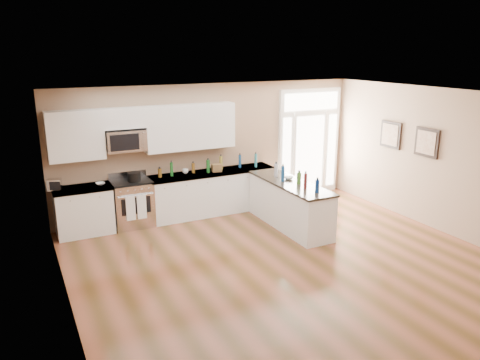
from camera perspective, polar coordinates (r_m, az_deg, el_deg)
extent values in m
plane|color=#4D3315|center=(7.55, 9.13, -12.20)|extent=(8.00, 8.00, 0.00)
plane|color=#9D7E63|center=(10.40, -3.39, 3.97)|extent=(7.00, 0.00, 7.00)
plane|color=#9D7E63|center=(5.79, -19.97, -6.62)|extent=(0.00, 8.00, 8.00)
plane|color=#9D7E63|center=(9.45, 27.11, 1.06)|extent=(0.00, 8.00, 8.00)
plane|color=white|center=(6.72, 10.16, 9.43)|extent=(8.00, 8.00, 0.00)
cube|color=white|center=(9.62, -18.47, -3.66)|extent=(1.06, 0.62, 0.90)
cube|color=black|center=(9.76, -18.27, -5.88)|extent=(1.02, 0.52, 0.10)
cube|color=black|center=(9.49, -18.72, -0.98)|extent=(1.10, 0.66, 0.04)
cube|color=white|center=(10.30, -3.41, -1.60)|extent=(2.81, 0.62, 0.90)
cube|color=black|center=(10.42, -3.38, -3.70)|extent=(2.77, 0.52, 0.10)
cube|color=black|center=(10.17, -3.46, 0.93)|extent=(2.85, 0.66, 0.04)
cube|color=white|center=(9.55, 6.02, -3.05)|extent=(0.65, 2.28, 0.90)
cube|color=black|center=(9.69, 5.95, -5.29)|extent=(0.61, 2.18, 0.10)
cube|color=black|center=(9.41, 6.10, -0.34)|extent=(0.69, 2.32, 0.04)
cube|color=white|center=(9.40, -19.44, 5.12)|extent=(1.04, 0.33, 0.95)
cube|color=white|center=(9.94, -6.10, 6.45)|extent=(1.94, 0.33, 0.95)
cube|color=white|center=(9.52, -14.01, 7.34)|extent=(0.82, 0.33, 0.40)
cube|color=silver|center=(9.55, -13.79, 4.71)|extent=(0.78, 0.40, 0.42)
cube|color=black|center=(9.34, -13.86, 4.46)|extent=(0.56, 0.01, 0.32)
cube|color=white|center=(11.60, 8.40, 4.56)|extent=(1.70, 0.08, 2.60)
cube|color=white|center=(11.61, 8.49, 3.30)|extent=(0.78, 0.02, 1.80)
cube|color=white|center=(11.25, 5.72, 3.00)|extent=(0.22, 0.02, 1.80)
cube|color=white|center=(11.99, 11.09, 3.58)|extent=(0.22, 0.02, 1.80)
cube|color=white|center=(11.41, 8.74, 9.44)|extent=(1.50, 0.02, 0.40)
cube|color=black|center=(10.77, 17.89, 5.28)|extent=(0.04, 0.58, 0.58)
cube|color=#965B3C|center=(10.76, 17.80, 5.27)|extent=(0.01, 0.46, 0.46)
cube|color=black|center=(10.10, 21.82, 4.26)|extent=(0.04, 0.58, 0.58)
cube|color=#965B3C|center=(10.08, 21.72, 4.25)|extent=(0.01, 0.46, 0.46)
cube|color=silver|center=(9.78, -12.98, -2.88)|extent=(0.78, 0.64, 0.92)
cube|color=black|center=(9.64, -13.15, -0.20)|extent=(0.78, 0.60, 0.03)
cube|color=silver|center=(9.90, -13.59, 0.64)|extent=(0.78, 0.04, 0.14)
cube|color=black|center=(9.46, -12.53, -3.10)|extent=(0.58, 0.01, 0.34)
cylinder|color=silver|center=(9.37, -12.57, -1.87)|extent=(0.70, 0.02, 0.02)
cube|color=white|center=(9.40, -13.18, -3.38)|extent=(0.18, 0.02, 0.50)
cube|color=white|center=(9.45, -11.88, -3.20)|extent=(0.18, 0.02, 0.50)
cylinder|color=black|center=(9.56, -12.79, 0.42)|extent=(0.33, 0.33, 0.20)
cube|color=silver|center=(9.46, -21.70, -0.51)|extent=(0.29, 0.26, 0.21)
cube|color=brown|center=(10.14, -2.87, 1.49)|extent=(0.22, 0.18, 0.17)
imported|color=white|center=(9.55, -16.67, -0.43)|extent=(0.19, 0.19, 0.04)
imported|color=white|center=(9.58, 5.95, 0.25)|extent=(0.21, 0.21, 0.06)
imported|color=white|center=(10.04, -6.69, 1.07)|extent=(0.15, 0.15, 0.10)
cylinder|color=#19591E|center=(10.07, -3.91, 1.68)|extent=(0.07, 0.07, 0.27)
cylinder|color=navy|center=(10.45, -0.01, 2.29)|extent=(0.06, 0.06, 0.29)
cylinder|color=brown|center=(9.81, -9.75, 0.85)|extent=(0.08, 0.08, 0.18)
cylinder|color=olive|center=(10.29, -2.33, 2.10)|extent=(0.07, 0.07, 0.30)
cylinder|color=#26727F|center=(10.53, 1.93, 2.41)|extent=(0.06, 0.06, 0.30)
cylinder|color=#591919|center=(8.94, 7.98, -0.13)|extent=(0.06, 0.06, 0.31)
cylinder|color=#B2B2B7|center=(9.72, 4.42, 1.20)|extent=(0.08, 0.08, 0.28)
cylinder|color=navy|center=(8.74, 9.40, -0.74)|extent=(0.08, 0.08, 0.25)
cylinder|color=#3F7226|center=(9.27, 7.20, 0.25)|extent=(0.08, 0.08, 0.23)
cylinder|color=#19591E|center=(9.86, -8.35, 1.31)|extent=(0.06, 0.06, 0.29)
cylinder|color=navy|center=(9.41, 5.25, 0.78)|extent=(0.07, 0.07, 0.31)
cylinder|color=brown|center=(10.07, -5.72, 1.47)|extent=(0.07, 0.07, 0.21)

